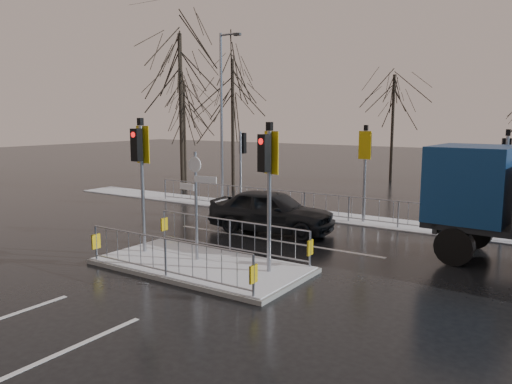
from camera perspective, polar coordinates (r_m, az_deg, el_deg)
The scene contains 12 objects.
ground at distance 14.19m, azimuth -6.33°, elevation -8.60°, with size 120.00×120.00×0.00m, color black.
snow_verge at distance 21.29m, azimuth 8.67°, elevation -2.79°, with size 30.00×2.00×0.04m, color white.
lane_markings at distance 13.94m, azimuth -7.22°, elevation -8.90°, with size 8.00×11.38×0.01m.
traffic_island at distance 14.09m, azimuth -6.37°, elevation -7.06°, with size 6.00×3.04×4.15m.
far_kerb_fixtures at distance 20.55m, azimuth 8.87°, elevation -0.38°, with size 18.00×0.65×3.83m.
car_far_lane at distance 18.19m, azimuth 1.78°, elevation -2.17°, with size 1.86×4.62×1.57m, color black.
flatbed_truck at distance 15.91m, azimuth 27.00°, elevation -1.04°, with size 7.34×3.01×3.34m.
tree_near_a at distance 28.82m, azimuth -8.62°, elevation 12.31°, with size 4.75×4.75×8.97m.
tree_near_b at distance 28.36m, azimuth -2.69°, elevation 10.51°, with size 4.00×4.00×7.55m.
tree_near_c at distance 31.95m, azimuth -8.21°, elevation 9.05°, with size 3.50×3.50×6.61m.
tree_far_a at distance 34.11m, azimuth 15.40°, elevation 9.34°, with size 3.75×3.75×7.08m.
street_lamp_left at distance 25.00m, azimuth -3.85°, elevation 9.26°, with size 1.25×0.18×8.20m.
Camera 1 is at (8.73, -10.37, 4.17)m, focal length 35.00 mm.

